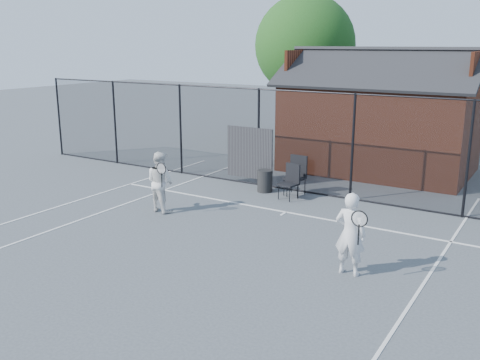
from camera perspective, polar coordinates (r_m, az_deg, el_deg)
The scene contains 10 objects.
ground at distance 11.64m, azimuth -1.80°, elevation -7.33°, with size 80.00×80.00×0.00m, color #40464A.
court_lines at distance 10.65m, azimuth -5.79°, elevation -9.51°, with size 11.02×18.00×0.01m.
fence at distance 15.61m, azimuth 7.40°, elevation 3.74°, with size 22.04×3.00×3.00m.
clubhouse at distance 19.01m, azimuth 14.69°, elevation 5.78°, with size 6.50×4.36×4.19m.
tree_left at distance 24.82m, azimuth 6.94°, elevation 14.05°, with size 4.48×4.48×6.44m.
player_front at distance 10.35m, azimuth 11.68°, elevation -5.64°, with size 0.73×0.54×1.62m.
player_back at distance 14.09m, azimuth -8.50°, elevation -0.17°, with size 0.90×0.70×1.59m.
chair_left at distance 15.55m, azimuth 5.86°, elevation 0.39°, with size 0.54×0.56×1.12m, color black.
chair_right at distance 15.11m, azimuth 5.20°, elevation -0.27°, with size 0.47×0.49×0.98m, color black.
waste_bin at distance 15.90m, azimuth 2.67°, elevation -0.09°, with size 0.45×0.45×0.66m, color #242424.
Camera 1 is at (5.99, -9.00, 4.32)m, focal length 40.00 mm.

